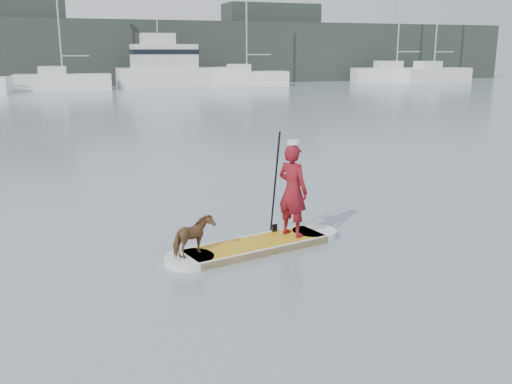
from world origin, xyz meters
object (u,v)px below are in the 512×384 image
object	(u,v)px
sailboat_e	(246,77)
sailboat_d	(62,80)
paddleboard	(256,246)
dog	(193,237)
sailboat_g	(433,74)
paddler	(293,191)
sailboat_f	(395,73)
motor_yacht_a	(171,67)

from	to	relation	value
sailboat_e	sailboat_d	bearing A→B (deg)	-168.56
paddleboard	dog	xyz separation A→B (m)	(-1.14, -0.25, 0.37)
paddleboard	dog	size ratio (longest dim) A/B	4.41
sailboat_e	sailboat_g	bearing A→B (deg)	10.41
paddler	sailboat_e	bearing A→B (deg)	-46.89
sailboat_g	paddler	bearing A→B (deg)	-133.03
sailboat_e	paddler	bearing A→B (deg)	-96.02
sailboat_f	dog	bearing A→B (deg)	-115.48
paddleboard	motor_yacht_a	distance (m)	43.86
sailboat_f	sailboat_e	bearing A→B (deg)	-165.95
dog	sailboat_d	xyz separation A→B (m)	(-0.79, 42.52, 0.39)
motor_yacht_a	sailboat_g	xyz separation A→B (m)	(27.05, -1.50, -0.88)
sailboat_g	sailboat_e	bearing A→B (deg)	174.70
sailboat_f	sailboat_g	world-z (taller)	sailboat_f
sailboat_d	sailboat_g	size ratio (longest dim) A/B	0.85
sailboat_e	sailboat_f	world-z (taller)	sailboat_f
sailboat_d	sailboat_f	size ratio (longest dim) A/B	0.85
motor_yacht_a	sailboat_f	bearing A→B (deg)	-1.05
paddleboard	sailboat_d	bearing A→B (deg)	80.12
dog	sailboat_e	xyz separation A→B (m)	(15.35, 42.43, 0.35)
sailboat_e	sailboat_g	size ratio (longest dim) A/B	0.81
sailboat_f	paddler	bearing A→B (deg)	-114.10
paddler	sailboat_d	size ratio (longest dim) A/B	0.14
paddleboard	sailboat_d	world-z (taller)	sailboat_d
paddleboard	sailboat_e	size ratio (longest dim) A/B	0.30
paddleboard	sailboat_d	xyz separation A→B (m)	(-1.94, 42.27, 0.76)
sailboat_g	sailboat_d	bearing A→B (deg)	175.16
dog	motor_yacht_a	xyz separation A→B (m)	(8.55, 43.45, 1.30)
dog	sailboat_e	size ratio (longest dim) A/B	0.07
sailboat_d	sailboat_g	xyz separation A→B (m)	(36.40, -0.57, 0.04)
paddler	sailboat_f	size ratio (longest dim) A/B	0.12
dog	sailboat_d	distance (m)	42.53
dog	sailboat_f	bearing A→B (deg)	-69.60
paddleboard	sailboat_g	distance (m)	54.10
paddleboard	sailboat_g	size ratio (longest dim) A/B	0.24
sailboat_d	sailboat_g	world-z (taller)	sailboat_g
dog	paddler	bearing A→B (deg)	-110.65
paddleboard	sailboat_f	xyz separation A→B (m)	(30.86, 43.07, 0.85)
sailboat_d	sailboat_f	distance (m)	32.80
sailboat_d	sailboat_g	distance (m)	36.40
paddler	sailboat_d	bearing A→B (deg)	-25.48
paddler	motor_yacht_a	size ratio (longest dim) A/B	0.16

